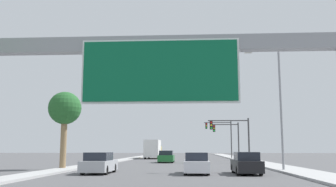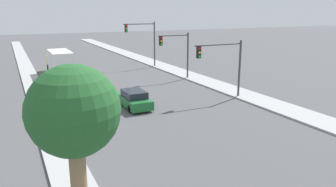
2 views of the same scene
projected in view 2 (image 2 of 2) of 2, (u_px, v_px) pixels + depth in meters
sidewalk_right at (187, 75)px, 42.67m from camera, size 3.00×120.00×0.15m
median_strip_left at (35, 89)px, 34.77m from camera, size 2.00×120.00×0.15m
car_mid_left at (134, 99)px, 28.46m from camera, size 1.89×4.72×1.52m
truck_box_primary at (60, 63)px, 42.26m from camera, size 2.46×8.45×3.24m
traffic_light_near_intersection at (225, 60)px, 30.14m from camera, size 5.08×0.32×5.50m
traffic_light_mid_block at (178, 48)px, 39.01m from camera, size 4.03×0.32×5.64m
traffic_light_far_intersection at (145, 37)px, 47.48m from camera, size 4.82×0.32×6.61m
palm_tree_background at (74, 116)px, 9.85m from camera, size 2.85×2.85×6.70m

